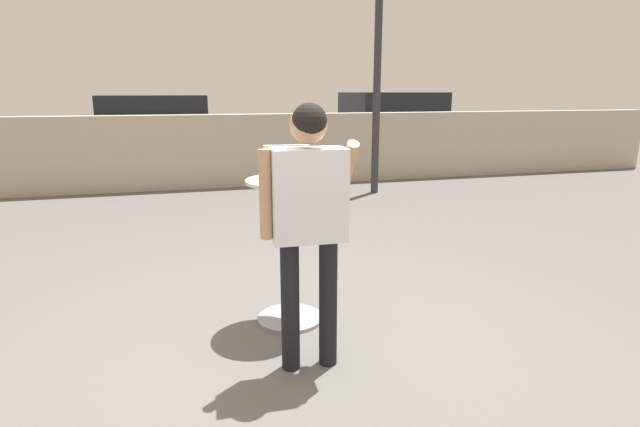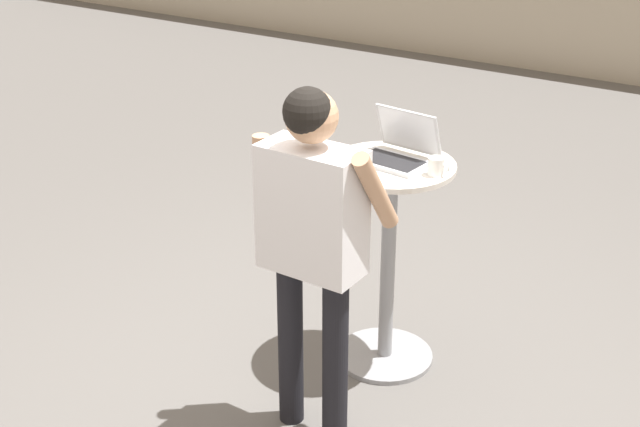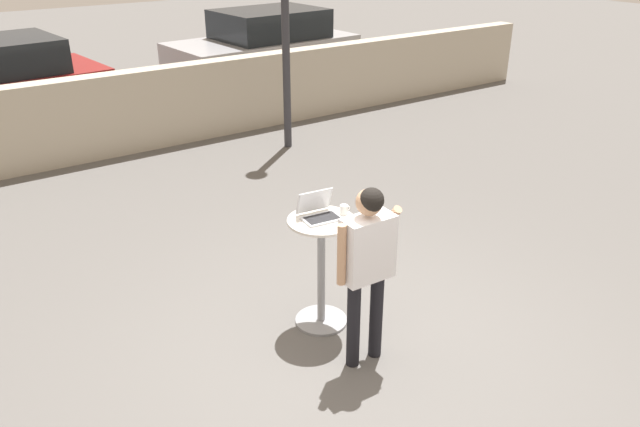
# 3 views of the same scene
# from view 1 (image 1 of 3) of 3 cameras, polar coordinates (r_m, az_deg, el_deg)

# --- Properties ---
(ground_plane) EXTENTS (50.00, 50.00, 0.00)m
(ground_plane) POSITION_cam_1_polar(r_m,az_deg,el_deg) (3.30, -1.89, -15.88)
(ground_plane) COLOR #5B5956
(pavement_kerb) EXTENTS (17.96, 0.35, 1.26)m
(pavement_kerb) POSITION_cam_1_polar(r_m,az_deg,el_deg) (8.99, -11.05, 7.05)
(pavement_kerb) COLOR #B2A893
(pavement_kerb) RESTS_ON ground_plane
(cafe_table) EXTENTS (0.59, 0.59, 1.05)m
(cafe_table) POSITION_cam_1_polar(r_m,az_deg,el_deg) (3.55, -3.56, -3.21)
(cafe_table) COLOR gray
(cafe_table) RESTS_ON ground_plane
(laptop) EXTENTS (0.35, 0.31, 0.23)m
(laptop) POSITION_cam_1_polar(r_m,az_deg,el_deg) (3.48, -3.74, 4.92)
(laptop) COLOR #B7BABF
(laptop) RESTS_ON cafe_table
(coffee_mug) EXTENTS (0.10, 0.07, 0.08)m
(coffee_mug) POSITION_cam_1_polar(r_m,az_deg,el_deg) (3.47, 0.08, 4.71)
(coffee_mug) COLOR white
(coffee_mug) RESTS_ON cafe_table
(standing_person) EXTENTS (0.57, 0.34, 1.58)m
(standing_person) POSITION_cam_1_polar(r_m,az_deg,el_deg) (2.83, -1.31, 0.70)
(standing_person) COLOR black
(standing_person) RESTS_ON ground_plane
(parked_car_near_street) EXTENTS (3.99, 2.29, 1.57)m
(parked_car_near_street) POSITION_cam_1_polar(r_m,az_deg,el_deg) (11.14, -19.32, 8.66)
(parked_car_near_street) COLOR maroon
(parked_car_near_street) RESTS_ON ground_plane
(parked_car_further_down) EXTENTS (4.11, 2.21, 1.62)m
(parked_car_further_down) POSITION_cam_1_polar(r_m,az_deg,el_deg) (12.34, 7.62, 9.83)
(parked_car_further_down) COLOR #9E9EA3
(parked_car_further_down) RESTS_ON ground_plane
(street_lamp) EXTENTS (0.32, 0.32, 3.88)m
(street_lamp) POSITION_cam_1_polar(r_m,az_deg,el_deg) (8.28, 6.69, 19.90)
(street_lamp) COLOR #2D2D33
(street_lamp) RESTS_ON ground_plane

